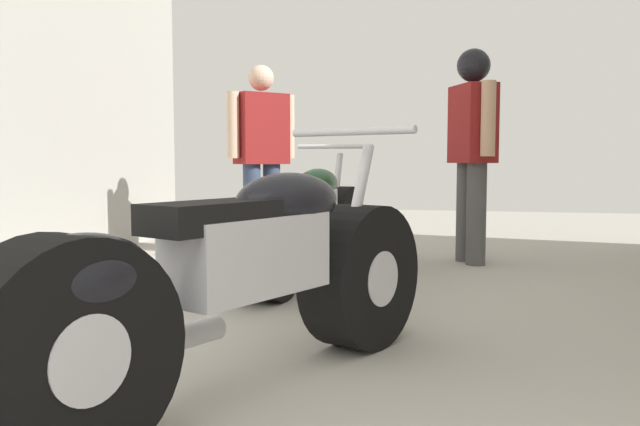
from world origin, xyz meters
TOP-DOWN VIEW (x-y plane):
  - ground_plane at (0.00, 3.00)m, footprint 14.41×14.41m
  - motorcycle_maroon_cruiser at (-0.23, 1.77)m, footprint 1.04×1.91m
  - motorcycle_black_naked at (-0.52, 3.88)m, footprint 0.58×1.97m
  - mechanic_in_blue at (-1.16, 4.96)m, footprint 0.51×0.53m
  - mechanic_with_helmet at (0.55, 4.88)m, footprint 0.38×0.63m

SIDE VIEW (x-z plane):
  - ground_plane at x=0.00m, z-range 0.00..0.00m
  - motorcycle_black_naked at x=-0.52m, z-range -0.08..0.83m
  - motorcycle_maroon_cruiser at x=-0.23m, z-range -0.08..0.85m
  - mechanic_in_blue at x=-1.16m, z-range 0.10..1.69m
  - mechanic_with_helmet at x=0.55m, z-range 0.16..1.80m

